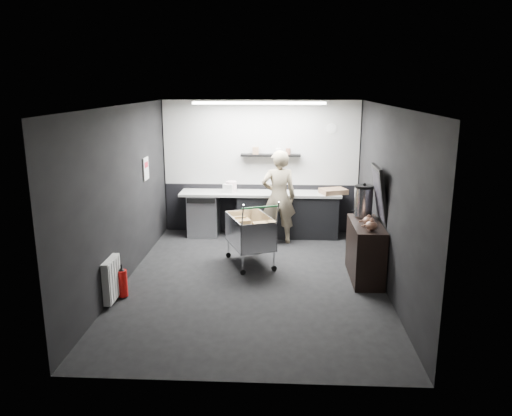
{
  "coord_description": "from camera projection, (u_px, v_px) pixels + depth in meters",
  "views": [
    {
      "loc": [
        0.42,
        -7.32,
        3.02
      ],
      "look_at": [
        0.02,
        0.4,
        1.08
      ],
      "focal_mm": 35.0,
      "sensor_mm": 36.0,
      "label": 1
    }
  ],
  "objects": [
    {
      "name": "wall_back",
      "position": [
        261.0,
        167.0,
        10.18
      ],
      "size": [
        5.5,
        0.0,
        5.5
      ],
      "primitive_type": "plane",
      "rotation": [
        1.57,
        0.0,
        0.0
      ],
      "color": "black",
      "rests_on": "floor"
    },
    {
      "name": "ceiling",
      "position": [
        253.0,
        106.0,
        7.19
      ],
      "size": [
        5.5,
        5.5,
        0.0
      ],
      "primitive_type": "plane",
      "rotation": [
        3.14,
        0.0,
        0.0
      ],
      "color": "silver",
      "rests_on": "wall_back"
    },
    {
      "name": "sideboard",
      "position": [
        366.0,
        243.0,
        7.86
      ],
      "size": [
        0.51,
        1.2,
        1.8
      ],
      "color": "black",
      "rests_on": "floor"
    },
    {
      "name": "poster_red_band",
      "position": [
        146.0,
        165.0,
        8.81
      ],
      "size": [
        0.02,
        0.22,
        0.1
      ],
      "primitive_type": "cube",
      "color": "red",
      "rests_on": "poster"
    },
    {
      "name": "cardboard_box",
      "position": [
        333.0,
        191.0,
        9.84
      ],
      "size": [
        0.58,
        0.51,
        0.1
      ],
      "primitive_type": "cube",
      "rotation": [
        0.0,
        0.0,
        0.35
      ],
      "color": "#866447",
      "rests_on": "prep_counter"
    },
    {
      "name": "floating_shelf",
      "position": [
        271.0,
        155.0,
        9.98
      ],
      "size": [
        1.2,
        0.22,
        0.04
      ],
      "primitive_type": "cube",
      "color": "black",
      "rests_on": "wall_back"
    },
    {
      "name": "wall_left",
      "position": [
        123.0,
        196.0,
        7.61
      ],
      "size": [
        0.0,
        5.5,
        5.5
      ],
      "primitive_type": "plane",
      "rotation": [
        1.57,
        0.0,
        1.57
      ],
      "color": "black",
      "rests_on": "floor"
    },
    {
      "name": "radiator",
      "position": [
        112.0,
        279.0,
        6.98
      ],
      "size": [
        0.1,
        0.5,
        0.6
      ],
      "primitive_type": "cube",
      "color": "silver",
      "rests_on": "wall_left"
    },
    {
      "name": "white_container",
      "position": [
        229.0,
        188.0,
        9.93
      ],
      "size": [
        0.22,
        0.19,
        0.17
      ],
      "primitive_type": "cube",
      "rotation": [
        0.0,
        0.0,
        -0.21
      ],
      "color": "silver",
      "rests_on": "prep_counter"
    },
    {
      "name": "person",
      "position": [
        279.0,
        197.0,
        9.51
      ],
      "size": [
        0.71,
        0.52,
        1.81
      ],
      "primitive_type": "imported",
      "rotation": [
        0.0,
        0.0,
        3.28
      ],
      "color": "beige",
      "rests_on": "floor"
    },
    {
      "name": "fire_extinguisher",
      "position": [
        122.0,
        282.0,
        7.17
      ],
      "size": [
        0.15,
        0.15,
        0.48
      ],
      "color": "#B70E0C",
      "rests_on": "floor"
    },
    {
      "name": "wall_clock",
      "position": [
        331.0,
        128.0,
        9.89
      ],
      "size": [
        0.2,
        0.03,
        0.2
      ],
      "primitive_type": "cylinder",
      "rotation": [
        1.57,
        0.0,
        0.0
      ],
      "color": "silver",
      "rests_on": "wall_back"
    },
    {
      "name": "wall_right",
      "position": [
        387.0,
        199.0,
        7.42
      ],
      "size": [
        0.0,
        5.5,
        5.5
      ],
      "primitive_type": "plane",
      "rotation": [
        1.57,
        0.0,
        -1.57
      ],
      "color": "black",
      "rests_on": "floor"
    },
    {
      "name": "ceiling_strip",
      "position": [
        259.0,
        103.0,
        8.99
      ],
      "size": [
        2.4,
        0.2,
        0.04
      ],
      "primitive_type": "cube",
      "color": "white",
      "rests_on": "ceiling"
    },
    {
      "name": "wall_front",
      "position": [
        237.0,
        260.0,
        4.85
      ],
      "size": [
        5.5,
        0.0,
        5.5
      ],
      "primitive_type": "plane",
      "rotation": [
        -1.57,
        0.0,
        0.0
      ],
      "color": "black",
      "rests_on": "floor"
    },
    {
      "name": "pink_tub",
      "position": [
        231.0,
        187.0,
        9.97
      ],
      "size": [
        0.22,
        0.22,
        0.22
      ],
      "primitive_type": "cylinder",
      "color": "silver",
      "rests_on": "prep_counter"
    },
    {
      "name": "kitchen_wall_panel",
      "position": [
        261.0,
        143.0,
        10.04
      ],
      "size": [
        3.95,
        0.02,
        1.7
      ],
      "primitive_type": "cube",
      "color": "#AFAFAB",
      "rests_on": "wall_back"
    },
    {
      "name": "floor",
      "position": [
        253.0,
        281.0,
        7.84
      ],
      "size": [
        5.5,
        5.5,
        0.0
      ],
      "primitive_type": "plane",
      "color": "black",
      "rests_on": "ground"
    },
    {
      "name": "poster",
      "position": [
        146.0,
        169.0,
        8.82
      ],
      "size": [
        0.02,
        0.3,
        0.4
      ],
      "primitive_type": "cube",
      "color": "silver",
      "rests_on": "wall_left"
    },
    {
      "name": "dado_panel",
      "position": [
        261.0,
        208.0,
        10.37
      ],
      "size": [
        3.95,
        0.02,
        1.0
      ],
      "primitive_type": "cube",
      "color": "black",
      "rests_on": "wall_back"
    },
    {
      "name": "prep_counter",
      "position": [
        267.0,
        214.0,
        10.07
      ],
      "size": [
        3.2,
        0.61,
        0.9
      ],
      "color": "black",
      "rests_on": "floor"
    },
    {
      "name": "shopping_cart",
      "position": [
        250.0,
        233.0,
        8.44
      ],
      "size": [
        0.97,
        1.25,
        1.15
      ],
      "color": "silver",
      "rests_on": "floor"
    }
  ]
}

